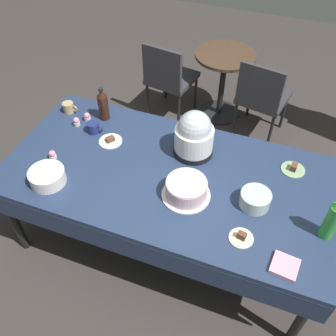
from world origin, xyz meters
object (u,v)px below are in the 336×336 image
Objects in this scene: ceramic_snack_bowl at (47,177)px; soda_bottle_lime_soda at (333,219)px; dessert_plate_sage at (293,169)px; cupcake_cocoa at (87,117)px; dessert_plate_white at (110,141)px; cupcake_berry at (76,122)px; soda_bottle_cola at (103,105)px; maroon_chair_right at (262,95)px; potluck_table at (168,180)px; coffee_mug_navy at (93,127)px; slow_cooker at (194,135)px; frosted_layer_cake at (186,189)px; maroon_chair_left at (168,76)px; glass_salad_bowl at (255,199)px; dessert_plate_cream at (241,237)px; coffee_mug_tan at (69,107)px; round_cafe_table at (223,74)px; cupcake_mint at (52,155)px.

ceramic_snack_bowl is 1.72m from soda_bottle_lime_soda.
cupcake_cocoa reaches higher than dessert_plate_sage.
cupcake_berry is (-0.32, 0.08, 0.02)m from dessert_plate_white.
soda_bottle_lime_soda reaches higher than cupcake_berry.
soda_bottle_cola is 0.32× the size of maroon_chair_right.
coffee_mug_navy is (-0.66, 0.20, 0.10)m from potluck_table.
slow_cooker reaches higher than dessert_plate_sage.
dessert_plate_white is (-0.67, 0.29, -0.05)m from frosted_layer_cake.
glass_salad_bowl is at bearing -53.68° from maroon_chair_left.
dessert_plate_white is at bearing 155.87° from dessert_plate_cream.
dessert_plate_sage is 1.29× the size of coffee_mug_tan.
soda_bottle_lime_soda is 1.71m from coffee_mug_navy.
cupcake_cocoa is 1.69m from maroon_chair_right.
cupcake_berry reaches higher than potluck_table.
ceramic_snack_bowl is 1.61m from dessert_plate_sage.
maroon_chair_right is at bearing 56.84° from dessert_plate_white.
coffee_mug_tan is 1.67m from round_cafe_table.
ceramic_snack_bowl is 0.55m from coffee_mug_navy.
dessert_plate_white is 2.49× the size of cupcake_cocoa.
cupcake_berry is (-0.03, 0.37, 0.00)m from cupcake_mint.
dessert_plate_white is at bearing 156.86° from frosted_layer_cake.
slow_cooker reaches higher than round_cafe_table.
frosted_layer_cake is 0.99m from soda_bottle_cola.
slow_cooker is 0.70m from dessert_plate_sage.
coffee_mug_tan is (-0.30, 0.15, 0.00)m from coffee_mug_navy.
cupcake_mint is (-0.79, -0.15, 0.09)m from potluck_table.
slow_cooker is at bearing -62.31° from maroon_chair_left.
ceramic_snack_bowl reaches higher than dessert_plate_sage.
soda_bottle_cola is (-1.25, 0.44, 0.07)m from glass_salad_bowl.
potluck_table is 1.61m from maroon_chair_left.
dessert_plate_white is 1.28m from dessert_plate_sage.
cupcake_berry is 0.54× the size of coffee_mug_navy.
coffee_mug_tan is (-0.96, 0.35, 0.10)m from potluck_table.
maroon_chair_left is (-1.13, 1.83, -0.27)m from dessert_plate_cream.
dessert_plate_white is at bearing -18.95° from coffee_mug_navy.
round_cafe_table is at bearing 120.30° from dessert_plate_sage.
soda_bottle_lime_soda reaches higher than glass_salad_bowl.
round_cafe_table is at bearing 152.82° from maroon_chair_right.
dessert_plate_cream is at bearing -24.04° from coffee_mug_tan.
glass_salad_bowl is 1.96m from maroon_chair_left.
round_cafe_table is at bearing 68.46° from cupcake_mint.
dessert_plate_sage is 0.19× the size of maroon_chair_right.
cupcake_mint is at bearing -125.49° from maroon_chair_right.
glass_salad_bowl is at bearing -82.72° from maroon_chair_right.
cupcake_berry is 0.25× the size of soda_bottle_cola.
dessert_plate_cream is (1.26, 0.01, -0.03)m from ceramic_snack_bowl.
frosted_layer_cake reaches higher than dessert_plate_sage.
coffee_mug_navy is at bearing -94.43° from maroon_chair_left.
maroon_chair_right is at bearing 108.03° from dessert_plate_sage.
slow_cooker reaches higher than cupcake_cocoa.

